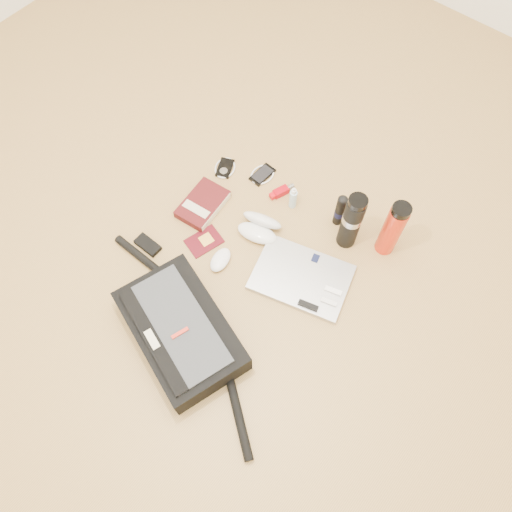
# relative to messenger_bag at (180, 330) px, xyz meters

# --- Properties ---
(ground) EXTENTS (4.00, 4.00, 0.00)m
(ground) POSITION_rel_messenger_bag_xyz_m (0.03, 0.31, -0.06)
(ground) COLOR #A88146
(ground) RESTS_ON ground
(messenger_bag) EXTENTS (0.98, 0.45, 0.14)m
(messenger_bag) POSITION_rel_messenger_bag_xyz_m (0.00, 0.00, 0.00)
(messenger_bag) COLOR black
(messenger_bag) RESTS_ON ground
(laptop) EXTENTS (0.43, 0.35, 0.04)m
(laptop) POSITION_rel_messenger_bag_xyz_m (0.21, 0.47, -0.05)
(laptop) COLOR #A2A2A4
(laptop) RESTS_ON ground
(book) EXTENTS (0.17, 0.24, 0.04)m
(book) POSITION_rel_messenger_bag_xyz_m (-0.33, 0.48, -0.04)
(book) COLOR #420D0F
(book) RESTS_ON ground
(passport) EXTENTS (0.14, 0.17, 0.01)m
(passport) POSITION_rel_messenger_bag_xyz_m (-0.21, 0.36, -0.06)
(passport) COLOR #490810
(passport) RESTS_ON ground
(mouse) EXTENTS (0.09, 0.13, 0.04)m
(mouse) POSITION_rel_messenger_bag_xyz_m (-0.09, 0.33, -0.05)
(mouse) COLOR white
(mouse) RESTS_ON ground
(sunglasses_case) EXTENTS (0.20, 0.18, 0.10)m
(sunglasses_case) POSITION_rel_messenger_bag_xyz_m (-0.06, 0.54, -0.03)
(sunglasses_case) COLOR white
(sunglasses_case) RESTS_ON ground
(ipod) EXTENTS (0.12, 0.12, 0.01)m
(ipod) POSITION_rel_messenger_bag_xyz_m (-0.39, 0.69, -0.06)
(ipod) COLOR black
(ipod) RESTS_ON ground
(phone) EXTENTS (0.10, 0.12, 0.01)m
(phone) POSITION_rel_messenger_bag_xyz_m (-0.24, 0.77, -0.06)
(phone) COLOR black
(phone) RESTS_ON ground
(inhaler) EXTENTS (0.06, 0.12, 0.03)m
(inhaler) POSITION_rel_messenger_bag_xyz_m (-0.11, 0.75, -0.05)
(inhaler) COLOR #9E040F
(inhaler) RESTS_ON ground
(spray_bottle) EXTENTS (0.04, 0.04, 0.12)m
(spray_bottle) POSITION_rel_messenger_bag_xyz_m (-0.03, 0.73, -0.01)
(spray_bottle) COLOR #ADD4E8
(spray_bottle) RESTS_ON ground
(aerosol_can) EXTENTS (0.04, 0.04, 0.18)m
(aerosol_can) POSITION_rel_messenger_bag_xyz_m (0.16, 0.79, 0.02)
(aerosol_can) COLOR black
(aerosol_can) RESTS_ON ground
(thermos_black) EXTENTS (0.10, 0.10, 0.30)m
(thermos_black) POSITION_rel_messenger_bag_xyz_m (0.24, 0.73, 0.09)
(thermos_black) COLOR black
(thermos_black) RESTS_ON ground
(thermos_red) EXTENTS (0.10, 0.10, 0.30)m
(thermos_red) POSITION_rel_messenger_bag_xyz_m (0.38, 0.81, 0.08)
(thermos_red) COLOR red
(thermos_red) RESTS_ON ground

